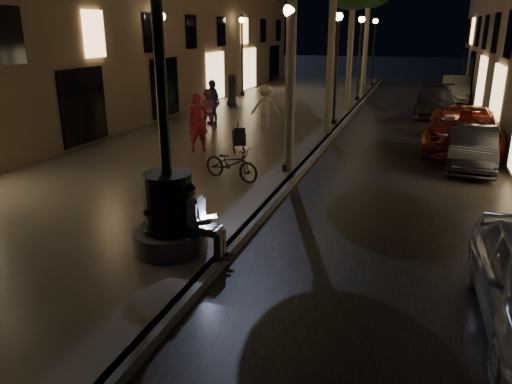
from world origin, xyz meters
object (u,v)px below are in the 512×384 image
at_px(lamp_left_b, 163,52).
at_px(car_second, 472,148).
at_px(lamp_curb_a, 289,65).
at_px(lamp_left_c, 242,44).
at_px(fountain_lamppost, 168,199).
at_px(car_third, 464,129).
at_px(stroller, 239,138).
at_px(bicycle, 231,164).
at_px(pedestrian_red, 198,123).
at_px(lamp_curb_b, 337,52).
at_px(lamp_curb_d, 374,42).
at_px(lamp_curb_c, 360,46).
at_px(car_rear, 436,101).
at_px(pedestrian_blue, 213,102).
at_px(seated_man_laptop, 199,218).
at_px(pedestrian_dark, 232,90).
at_px(car_fifth, 456,89).
at_px(pedestrian_white, 265,107).

xyz_separation_m(lamp_left_b, car_second, (12.33, -3.23, -2.59)).
distance_m(lamp_curb_a, lamp_left_c, 17.50).
bearing_deg(car_second, fountain_lamppost, -120.10).
xyz_separation_m(lamp_left_b, car_third, (12.24, -0.71, -2.47)).
relative_size(stroller, bicycle, 0.56).
xyz_separation_m(fountain_lamppost, pedestrian_red, (-2.79, 7.46, -0.05)).
height_order(lamp_curb_b, lamp_left_b, same).
bearing_deg(lamp_curb_d, lamp_left_c, -131.59).
relative_size(fountain_lamppost, lamp_curb_c, 1.08).
bearing_deg(car_rear, lamp_left_c, 166.79).
distance_m(lamp_left_c, stroller, 15.36).
relative_size(car_rear, pedestrian_blue, 2.54).
relative_size(fountain_lamppost, lamp_left_c, 1.08).
bearing_deg(lamp_curb_a, lamp_curb_b, 90.00).
xyz_separation_m(fountain_lamppost, seated_man_laptop, (0.61, 0.00, -0.30)).
bearing_deg(pedestrian_dark, lamp_left_c, 16.73).
relative_size(car_fifth, pedestrian_blue, 2.34).
height_order(lamp_curb_c, car_second, lamp_curb_c).
bearing_deg(fountain_lamppost, car_third, 62.66).
bearing_deg(lamp_curb_a, pedestrian_blue, 128.69).
xyz_separation_m(lamp_left_b, pedestrian_blue, (2.13, 0.21, -2.08)).
distance_m(car_second, pedestrian_dark, 14.08).
relative_size(lamp_curb_c, lamp_left_b, 1.00).
relative_size(seated_man_laptop, pedestrian_blue, 0.71).
bearing_deg(car_second, car_rear, 99.09).
relative_size(lamp_curb_a, pedestrian_blue, 2.52).
bearing_deg(lamp_left_b, car_rear, 31.68).
xyz_separation_m(lamp_curb_b, pedestrian_blue, (-4.97, -1.79, -2.08)).
distance_m(lamp_curb_a, pedestrian_dark, 12.95).
bearing_deg(bicycle, pedestrian_blue, 43.08).
bearing_deg(pedestrian_red, car_third, -16.98).
distance_m(lamp_left_c, pedestrian_white, 11.25).
bearing_deg(stroller, lamp_curb_b, 46.75).
height_order(car_third, car_rear, car_third).
bearing_deg(stroller, car_rear, 35.82).
xyz_separation_m(lamp_curb_d, bicycle, (-1.22, -25.37, -2.57)).
bearing_deg(lamp_curb_a, lamp_left_c, 113.93).
bearing_deg(pedestrian_blue, pedestrian_red, -33.85).
bearing_deg(stroller, car_fifth, 41.20).
relative_size(lamp_left_b, pedestrian_blue, 2.52).
distance_m(fountain_lamppost, pedestrian_red, 7.97).
bearing_deg(seated_man_laptop, pedestrian_white, 101.44).
bearing_deg(lamp_left_c, fountain_lamppost, -73.78).
height_order(stroller, car_second, car_second).
relative_size(lamp_curb_d, car_rear, 0.99).
xyz_separation_m(lamp_curb_c, pedestrian_white, (-2.51, -10.05, -2.13)).
bearing_deg(pedestrian_white, pedestrian_red, 59.67).
bearing_deg(pedestrian_red, lamp_left_b, 87.61).
bearing_deg(lamp_left_c, car_third, -41.19).
height_order(fountain_lamppost, car_third, fountain_lamppost).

